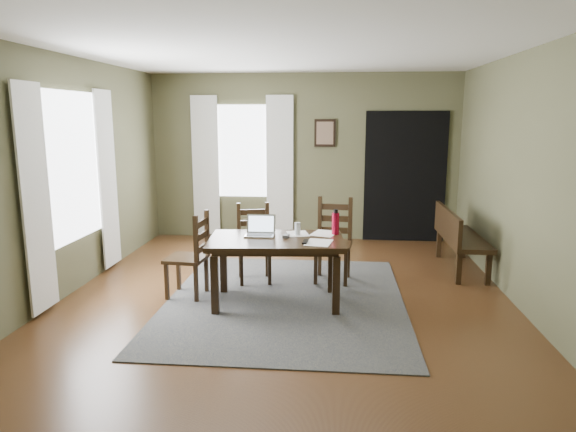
# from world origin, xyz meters

# --- Properties ---
(ground) EXTENTS (5.00, 6.00, 0.01)m
(ground) POSITION_xyz_m (0.00, 0.00, -0.01)
(ground) COLOR #492C16
(room_shell) EXTENTS (5.02, 6.02, 2.71)m
(room_shell) POSITION_xyz_m (0.00, 0.00, 1.80)
(room_shell) COLOR brown
(room_shell) RESTS_ON ground
(rug) EXTENTS (2.60, 3.20, 0.01)m
(rug) POSITION_xyz_m (0.00, 0.00, 0.01)
(rug) COLOR #3B3B3B
(rug) RESTS_ON ground
(dining_table) EXTENTS (1.50, 0.98, 0.72)m
(dining_table) POSITION_xyz_m (-0.09, -0.09, 0.64)
(dining_table) COLOR black
(dining_table) RESTS_ON rug
(chair_end) EXTENTS (0.46, 0.46, 0.96)m
(chair_end) POSITION_xyz_m (-1.07, 0.03, 0.47)
(chair_end) COLOR black
(chair_end) RESTS_ON rug
(chair_back_left) EXTENTS (0.50, 0.50, 0.95)m
(chair_back_left) POSITION_xyz_m (-0.45, 0.66, 0.47)
(chair_back_left) COLOR black
(chair_back_left) RESTS_ON rug
(chair_back_right) EXTENTS (0.49, 0.49, 1.02)m
(chair_back_right) POSITION_xyz_m (0.52, 0.77, 0.50)
(chair_back_right) COLOR black
(chair_back_right) RESTS_ON rug
(bench) EXTENTS (0.46, 1.44, 0.81)m
(bench) POSITION_xyz_m (2.15, 1.37, 0.49)
(bench) COLOR black
(bench) RESTS_ON ground
(laptop) EXTENTS (0.32, 0.25, 0.22)m
(laptop) POSITION_xyz_m (-0.28, 0.05, 0.79)
(laptop) COLOR #B7B7BC
(laptop) RESTS_ON dining_table
(computer_mouse) EXTENTS (0.07, 0.11, 0.03)m
(computer_mouse) POSITION_xyz_m (0.01, -0.04, 0.75)
(computer_mouse) COLOR #3F3F42
(computer_mouse) RESTS_ON dining_table
(tv_remote) EXTENTS (0.06, 0.17, 0.02)m
(tv_remote) POSITION_xyz_m (0.23, -0.25, 0.74)
(tv_remote) COLOR black
(tv_remote) RESTS_ON dining_table
(drinking_glass) EXTENTS (0.08, 0.08, 0.14)m
(drinking_glass) POSITION_xyz_m (0.13, 0.08, 0.80)
(drinking_glass) COLOR silver
(drinking_glass) RESTS_ON dining_table
(water_bottle) EXTENTS (0.10, 0.10, 0.28)m
(water_bottle) POSITION_xyz_m (0.54, 0.17, 0.86)
(water_bottle) COLOR #B10D2D
(water_bottle) RESTS_ON dining_table
(paper_b) EXTENTS (0.30, 0.37, 0.00)m
(paper_b) POSITION_xyz_m (0.37, -0.24, 0.73)
(paper_b) COLOR white
(paper_b) RESTS_ON dining_table
(paper_c) EXTENTS (0.29, 0.34, 0.00)m
(paper_c) POSITION_xyz_m (0.12, 0.15, 0.73)
(paper_c) COLOR white
(paper_c) RESTS_ON dining_table
(paper_d) EXTENTS (0.34, 0.39, 0.00)m
(paper_d) POSITION_xyz_m (0.42, 0.19, 0.73)
(paper_d) COLOR white
(paper_d) RESTS_ON dining_table
(window_left) EXTENTS (0.01, 1.30, 1.70)m
(window_left) POSITION_xyz_m (-2.47, 0.20, 1.45)
(window_left) COLOR white
(window_left) RESTS_ON ground
(window_back) EXTENTS (1.00, 0.01, 1.50)m
(window_back) POSITION_xyz_m (-1.00, 2.97, 1.45)
(window_back) COLOR white
(window_back) RESTS_ON ground
(curtain_left_near) EXTENTS (0.03, 0.48, 2.30)m
(curtain_left_near) POSITION_xyz_m (-2.44, -0.62, 1.20)
(curtain_left_near) COLOR silver
(curtain_left_near) RESTS_ON ground
(curtain_left_far) EXTENTS (0.03, 0.48, 2.30)m
(curtain_left_far) POSITION_xyz_m (-2.44, 1.02, 1.20)
(curtain_left_far) COLOR silver
(curtain_left_far) RESTS_ON ground
(curtain_back_left) EXTENTS (0.44, 0.03, 2.30)m
(curtain_back_left) POSITION_xyz_m (-1.62, 2.94, 1.20)
(curtain_back_left) COLOR silver
(curtain_back_left) RESTS_ON ground
(curtain_back_right) EXTENTS (0.44, 0.03, 2.30)m
(curtain_back_right) POSITION_xyz_m (-0.38, 2.94, 1.20)
(curtain_back_right) COLOR silver
(curtain_back_right) RESTS_ON ground
(framed_picture) EXTENTS (0.34, 0.03, 0.44)m
(framed_picture) POSITION_xyz_m (0.35, 2.97, 1.75)
(framed_picture) COLOR black
(framed_picture) RESTS_ON ground
(doorway_back) EXTENTS (1.30, 0.03, 2.10)m
(doorway_back) POSITION_xyz_m (1.65, 2.97, 1.05)
(doorway_back) COLOR black
(doorway_back) RESTS_ON ground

